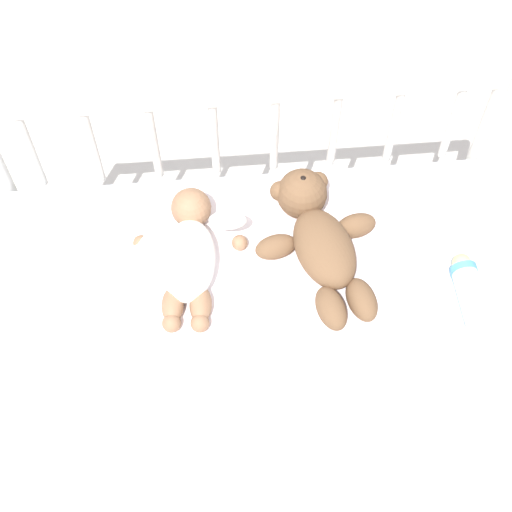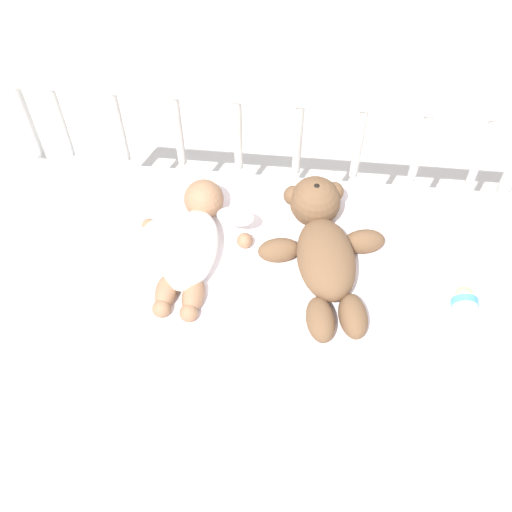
% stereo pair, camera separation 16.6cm
% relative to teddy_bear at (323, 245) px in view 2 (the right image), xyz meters
% --- Properties ---
extents(ground_plane, '(12.00, 12.00, 0.00)m').
position_rel_teddy_bear_xyz_m(ground_plane, '(-0.15, -0.06, -0.52)').
color(ground_plane, silver).
extents(crib_mattress, '(1.28, 0.60, 0.47)m').
position_rel_teddy_bear_xyz_m(crib_mattress, '(-0.15, -0.06, -0.29)').
color(crib_mattress, silver).
rests_on(crib_mattress, ground_plane).
extents(crib_rail, '(1.28, 0.04, 0.75)m').
position_rel_teddy_bear_xyz_m(crib_rail, '(-0.15, 0.26, 0.02)').
color(crib_rail, beige).
rests_on(crib_rail, ground_plane).
extents(blanket, '(0.81, 0.51, 0.01)m').
position_rel_teddy_bear_xyz_m(blanket, '(-0.14, -0.04, -0.05)').
color(blanket, white).
rests_on(blanket, crib_mattress).
extents(teddy_bear, '(0.31, 0.43, 0.13)m').
position_rel_teddy_bear_xyz_m(teddy_bear, '(0.00, 0.00, 0.00)').
color(teddy_bear, brown).
rests_on(teddy_bear, crib_mattress).
extents(baby, '(0.28, 0.38, 0.10)m').
position_rel_teddy_bear_xyz_m(baby, '(-0.31, -0.02, -0.01)').
color(baby, white).
rests_on(baby, crib_mattress).
extents(baby_bottle, '(0.06, 0.18, 0.06)m').
position_rel_teddy_bear_xyz_m(baby_bottle, '(0.33, -0.17, -0.02)').
color(baby_bottle, white).
rests_on(baby_bottle, crib_mattress).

